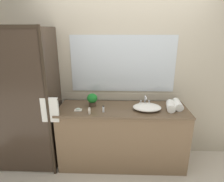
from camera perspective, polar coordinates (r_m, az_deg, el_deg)
The scene contains 12 objects.
ground_plane at distance 3.13m, azimuth 2.93°, elevation -20.49°, with size 8.00×8.00×0.00m, color beige.
wall_back_with_mirror at distance 2.86m, azimuth 3.24°, elevation 5.04°, with size 4.40×0.06×2.60m.
vanity_cabinet at distance 2.87m, azimuth 3.08°, elevation -13.34°, with size 1.80×0.58×0.90m.
shower_enclosure at distance 2.72m, azimuth -24.64°, elevation -3.47°, with size 1.20×0.59×2.00m.
sink_basin at distance 2.63m, azimuth 10.48°, elevation -4.83°, with size 0.38×0.29×0.08m, color white.
faucet at distance 2.80m, azimuth 9.92°, elevation -3.14°, with size 0.17×0.15×0.14m.
potted_plant at distance 2.70m, azimuth -5.97°, elevation -2.47°, with size 0.15×0.15×0.19m.
soap_dish at distance 2.62m, azimuth -10.18°, elevation -5.50°, with size 0.10×0.07×0.04m.
amenity_bottle_conditioner at distance 2.52m, azimuth -2.60°, elevation -5.45°, with size 0.03×0.03×0.09m.
amenity_bottle_body_wash at distance 2.48m, azimuth -6.82°, elevation -5.99°, with size 0.03×0.03×0.09m.
rolled_towel_near_edge at distance 2.79m, azimuth 19.10°, elevation -3.84°, with size 0.11×0.11×0.26m, color white.
rolled_towel_middle at distance 2.70m, azimuth 17.25°, elevation -4.33°, with size 0.11×0.11×0.24m, color white.
Camera 1 is at (-0.07, -2.44, 1.95)m, focal length 30.39 mm.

